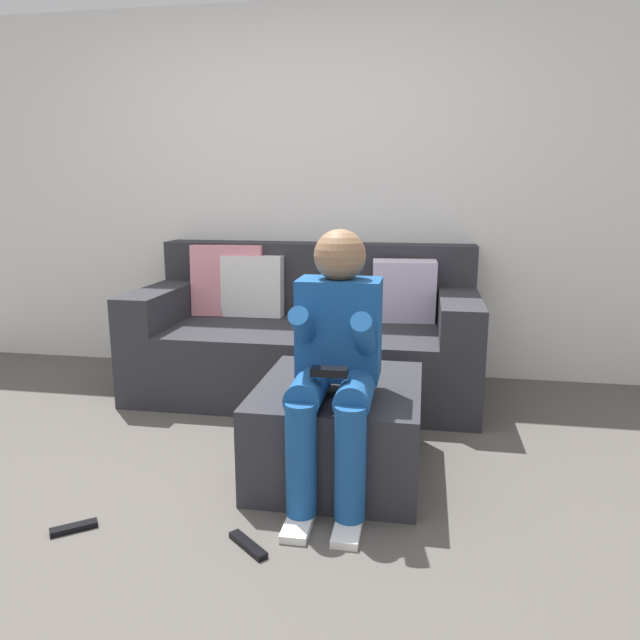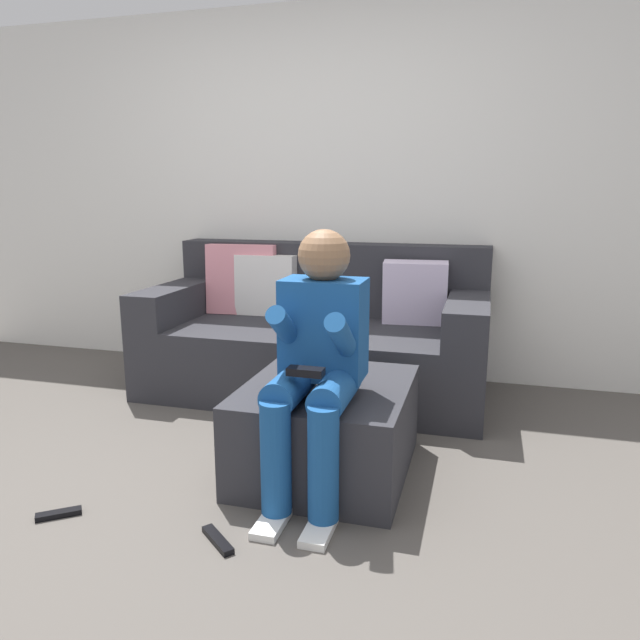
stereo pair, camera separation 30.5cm
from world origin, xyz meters
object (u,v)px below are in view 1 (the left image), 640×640
object	(u,v)px
ottoman	(339,427)
couch_sectional	(307,336)
remote_near_ottoman	(248,545)
remote_by_storage_bin	(74,528)
person_seated	(336,355)

from	to	relation	value
ottoman	couch_sectional	bearing A→B (deg)	108.23
couch_sectional	remote_near_ottoman	bearing A→B (deg)	-85.74
remote_by_storage_bin	ottoman	bearing A→B (deg)	-1.01
couch_sectional	ottoman	distance (m)	1.17
person_seated	remote_near_ottoman	xyz separation A→B (m)	(-0.25, -0.45, -0.59)
person_seated	remote_by_storage_bin	world-z (taller)	person_seated
remote_by_storage_bin	remote_near_ottoman	bearing A→B (deg)	-36.78
couch_sectional	ottoman	xyz separation A→B (m)	(0.36, -1.11, -0.14)
couch_sectional	remote_near_ottoman	size ratio (longest dim) A/B	10.54
couch_sectional	ottoman	size ratio (longest dim) A/B	2.54
person_seated	ottoman	bearing A→B (deg)	93.40
ottoman	remote_by_storage_bin	size ratio (longest dim) A/B	4.87
remote_by_storage_bin	couch_sectional	bearing A→B (deg)	35.61
person_seated	remote_near_ottoman	bearing A→B (deg)	-118.61
person_seated	remote_by_storage_bin	size ratio (longest dim) A/B	6.53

